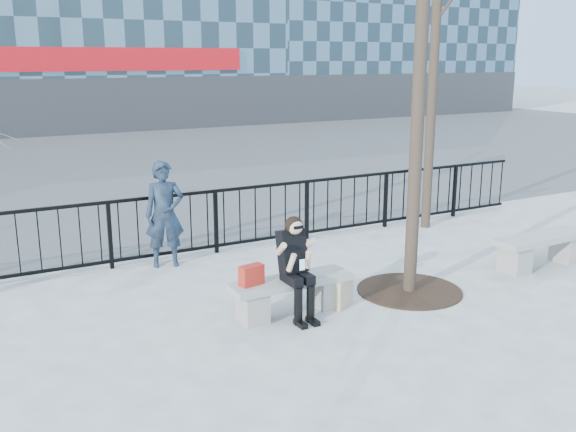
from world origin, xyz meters
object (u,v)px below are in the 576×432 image
bench_second (542,247)px  standing_man (165,214)px  bench_main (291,292)px  seated_woman (297,268)px

bench_second → standing_man: size_ratio=1.04×
bench_main → bench_second: 4.47m
bench_second → seated_woman: bearing=178.0°
bench_main → seated_woman: 0.40m
bench_second → seated_woman: seated_woman is taller
seated_woman → bench_second: bearing=-0.9°
bench_main → standing_man: bearing=106.1°
seated_woman → standing_man: standing_man is taller
seated_woman → bench_main: bearing=90.0°
seated_woman → standing_man: size_ratio=0.79×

